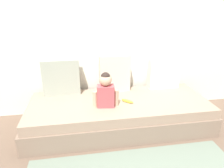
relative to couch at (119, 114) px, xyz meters
The scene contains 8 objects.
ground_plane 0.19m from the couch, ahead, with size 12.00×12.00×0.00m, color brown.
back_wall 1.10m from the couch, 90.00° to the left, with size 5.65×0.10×2.24m, color silver.
couch is the anchor object (origin of this frame).
throw_pillow_left 0.96m from the couch, 154.13° to the left, with size 0.51×0.16×0.51m, color #99A393.
throw_pillow_center 0.60m from the couch, 90.00° to the left, with size 0.44×0.16×0.54m, color beige.
throw_pillow_right 0.95m from the couch, 25.87° to the left, with size 0.47×0.16×0.46m, color silver.
toddler 0.48m from the couch, 149.40° to the right, with size 0.32×0.16×0.45m.
banana 0.25m from the couch, 31.01° to the right, with size 0.17×0.04×0.04m, color yellow.
Camera 1 is at (-0.48, -2.38, 1.61)m, focal length 32.33 mm.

